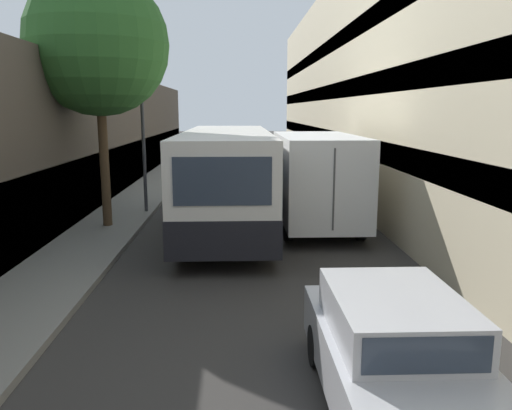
% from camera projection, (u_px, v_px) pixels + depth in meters
% --- Properties ---
extents(ground_plane, '(150.00, 150.00, 0.00)m').
position_uv_depth(ground_plane, '(251.00, 233.00, 15.22)').
color(ground_plane, '#33302D').
extents(sidewalk_left, '(2.12, 60.00, 0.14)m').
position_uv_depth(sidewalk_left, '(103.00, 232.00, 15.04)').
color(sidewalk_left, gray).
rests_on(sidewalk_left, ground_plane).
extents(building_left_shopfront, '(2.40, 60.00, 5.37)m').
position_uv_depth(building_left_shopfront, '(23.00, 154.00, 14.52)').
color(building_left_shopfront, '#51473D').
rests_on(building_left_shopfront, ground_plane).
extents(building_right_apartment, '(2.40, 60.00, 9.66)m').
position_uv_depth(building_right_apartment, '(427.00, 71.00, 14.51)').
color(building_right_apartment, beige).
rests_on(building_right_apartment, ground_plane).
extents(car_hatchback, '(1.76, 3.85, 1.49)m').
position_uv_depth(car_hatchback, '(395.00, 353.00, 6.14)').
color(car_hatchback, '#B7B7BC').
rests_on(car_hatchback, ground_plane).
extents(bus, '(2.62, 10.47, 3.05)m').
position_uv_depth(bus, '(227.00, 176.00, 15.86)').
color(bus, silver).
rests_on(bus, ground_plane).
extents(box_truck, '(2.32, 7.71, 2.94)m').
position_uv_depth(box_truck, '(313.00, 175.00, 16.45)').
color(box_truck, silver).
rests_on(box_truck, ground_plane).
extents(street_lamp, '(0.36, 0.80, 7.56)m').
position_uv_depth(street_lamp, '(140.00, 62.00, 16.89)').
color(street_lamp, '#38383D').
rests_on(street_lamp, sidewalk_left).
extents(street_tree_left, '(4.20, 4.20, 7.56)m').
position_uv_depth(street_tree_left, '(98.00, 45.00, 14.65)').
color(street_tree_left, '#4C3823').
rests_on(street_tree_left, sidewalk_left).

